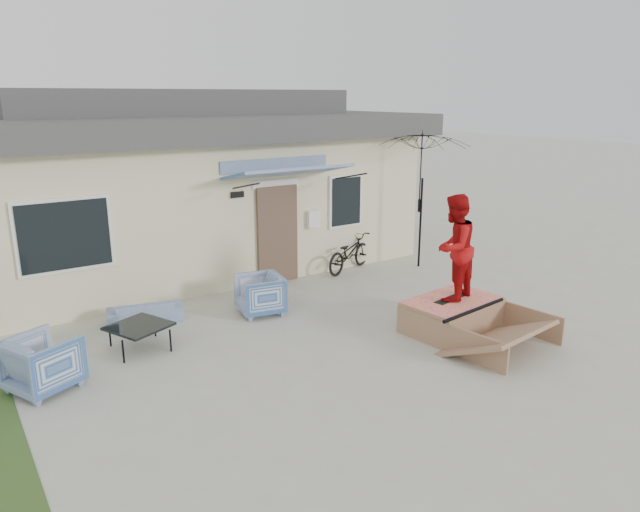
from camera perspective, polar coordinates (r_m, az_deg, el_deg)
ground at (r=8.80m, az=5.04°, el=-11.10°), size 90.00×90.00×0.00m
house at (r=15.07m, az=-14.39°, el=7.38°), size 10.80×8.49×4.10m
loveseat at (r=10.93m, az=-16.74°, el=-4.86°), size 1.36×0.68×0.51m
armchair_left at (r=8.93m, az=-25.50°, el=-9.21°), size 1.06×1.08×0.86m
armchair_right at (r=10.85m, az=-5.89°, el=-3.57°), size 0.87×0.91×0.81m
coffee_table at (r=9.82m, az=-17.19°, el=-7.56°), size 1.08×1.08×0.41m
bicycle at (r=13.42m, az=2.85°, el=0.71°), size 1.72×1.11×1.04m
patio_umbrella at (r=13.70m, az=9.91°, el=6.06°), size 2.57×2.48×2.20m
skate_ramp at (r=10.37m, az=12.77°, el=-5.62°), size 1.83×2.30×0.53m
skateboard at (r=10.30m, az=12.63°, el=-4.04°), size 0.76×0.31×0.05m
skater at (r=10.04m, az=12.94°, el=0.96°), size 1.05×0.93×1.81m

